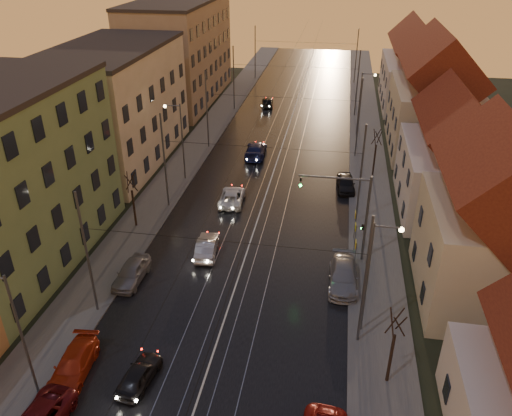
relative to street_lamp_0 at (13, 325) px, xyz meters
The scene contains 41 objects.
road 39.38m from the street_lamp_0, 76.53° to the left, with size 16.00×120.00×0.04m, color black.
sidewalk_left 38.31m from the street_lamp_0, 91.35° to the left, with size 4.00×120.00×0.15m, color #4C4C4C.
sidewalk_right 42.80m from the street_lamp_0, 63.31° to the left, with size 4.00×120.00×0.15m, color #4C4C4C.
tram_rail_0 38.92m from the street_lamp_0, 79.70° to the left, with size 0.06×120.00×0.03m, color gray.
tram_rail_1 39.20m from the street_lamp_0, 77.63° to the left, with size 0.06×120.00×0.03m, color gray.
tram_rail_2 39.56m from the street_lamp_0, 75.43° to the left, with size 0.06×120.00×0.03m, color gray.
tram_rail_3 39.94m from the street_lamp_0, 73.43° to the left, with size 0.06×120.00×0.03m, color gray.
apartment_left_1 14.73m from the street_lamp_0, 124.98° to the left, with size 10.00×18.00×13.00m, color #608051.
apartment_left_2 33.10m from the street_lamp_0, 104.70° to the left, with size 10.00×20.00×12.00m, color #BAB090.
apartment_left_3 56.67m from the street_lamp_0, 98.53° to the left, with size 10.00×24.00×14.00m, color #91775D.
house_right_1 29.17m from the street_lamp_0, 26.47° to the left, with size 8.67×10.20×10.80m.
house_right_2 36.84m from the street_lamp_0, 44.89° to the left, with size 9.18×12.24×9.20m.
house_right_3 48.61m from the street_lamp_0, 57.52° to the left, with size 9.18×14.28×11.50m.
house_right_4 64.52m from the street_lamp_0, 66.13° to the left, with size 9.18×16.32×10.00m.
catenary_pole_l_1 7.03m from the street_lamp_0, 85.88° to the left, with size 0.16×0.16×9.00m, color #595B60.
catenary_pole_r_1 19.04m from the street_lamp_0, 21.57° to the left, with size 0.16×0.16×9.00m, color #595B60.
catenary_pole_l_2 22.01m from the street_lamp_0, 88.69° to the left, with size 0.16×0.16×9.00m, color #595B60.
catenary_pole_r_2 28.24m from the street_lamp_0, 51.17° to the left, with size 0.16×0.16×9.00m, color #595B60.
catenary_pole_l_3 37.01m from the street_lamp_0, 89.22° to the left, with size 0.16×0.16×9.00m, color #595B60.
catenary_pole_r_3 41.02m from the street_lamp_0, 64.43° to the left, with size 0.16×0.16×9.00m, color #595B60.
catenary_pole_l_4 52.00m from the street_lamp_0, 89.44° to the left, with size 0.16×0.16×9.00m, color #595B60.
catenary_pole_r_4 54.93m from the street_lamp_0, 71.20° to the left, with size 0.16×0.16×9.00m, color #595B60.
catenary_pole_l_5 70.00m from the street_lamp_0, 89.59° to the left, with size 0.16×0.16×9.00m, color #595B60.
catenary_pole_r_5 72.21m from the street_lamp_0, 75.81° to the left, with size 0.16×0.16×9.00m, color #595B60.
street_lamp_0 is the anchor object (origin of this frame).
street_lamp_1 19.89m from the street_lamp_0, 23.72° to the left, with size 1.75×0.32×8.00m.
street_lamp_2 28.00m from the street_lamp_0, 90.00° to the left, with size 1.75×0.32×8.00m.
street_lamp_3 47.62m from the street_lamp_0, 67.52° to the left, with size 1.75×0.32×8.00m.
traffic_light_mast 23.42m from the street_lamp_0, 43.10° to the left, with size 5.30×0.32×7.20m.
bare_tree_0 18.19m from the street_lamp_0, 93.47° to the left, with size 1.09×1.09×5.11m.
bare_tree_1 19.86m from the street_lamp_0, 11.71° to the left, with size 1.09×1.09×5.11m.
bare_tree_2 37.56m from the street_lamp_0, 58.63° to the left, with size 1.09×1.09×5.11m.
driving_car_0 7.19m from the street_lamp_0, 16.42° to the left, with size 1.46×3.63×1.24m, color black.
driving_car_1 16.64m from the street_lamp_0, 67.98° to the left, with size 1.46×4.20×1.38m, color #AEAEB3.
driving_car_2 24.86m from the street_lamp_0, 75.37° to the left, with size 2.15×4.65×1.29m, color silver.
driving_car_3 36.10m from the street_lamp_0, 79.56° to the left, with size 2.19×5.39×1.56m, color #191F4B.
driving_car_4 54.68m from the street_lamp_0, 84.71° to the left, with size 1.61×4.01×1.37m, color black.
parked_left_2 4.83m from the street_lamp_0, 46.04° to the left, with size 1.83×4.51×1.31m, color #AD2A11.
parked_left_3 11.50m from the street_lamp_0, 81.94° to the left, with size 1.72×4.28×1.46m, color gray.
parked_right_1 21.39m from the street_lamp_0, 37.23° to the left, with size 2.07×5.08×1.47m, color #98999D.
parked_right_2 33.14m from the street_lamp_0, 59.46° to the left, with size 1.68×4.19×1.43m, color black.
Camera 1 is at (6.25, -15.00, 22.17)m, focal length 35.00 mm.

